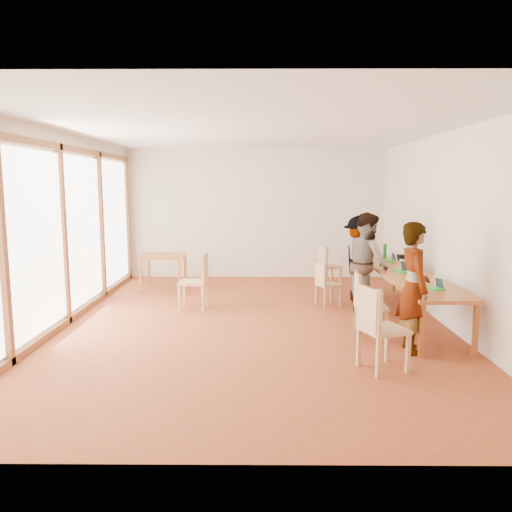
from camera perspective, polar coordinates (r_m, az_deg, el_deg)
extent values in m
plane|color=#9A4425|center=(7.97, -0.29, -7.75)|extent=(8.00, 8.00, 0.00)
cube|color=silver|center=(11.68, -0.04, 4.85)|extent=(6.00, 0.10, 3.00)
cube|color=silver|center=(3.73, -1.11, -2.58)|extent=(6.00, 0.10, 3.00)
cube|color=silver|center=(8.22, 21.14, 2.84)|extent=(0.10, 8.00, 3.00)
cube|color=white|center=(8.28, -21.28, 2.86)|extent=(0.10, 8.00, 3.00)
cube|color=white|center=(7.70, -0.31, 14.39)|extent=(6.00, 8.00, 0.04)
cube|color=#A45A24|center=(8.56, 16.74, -2.00)|extent=(0.80, 4.00, 0.05)
cube|color=#A45A24|center=(6.73, 18.43, -8.11)|extent=(0.06, 0.06, 0.70)
cube|color=#A45A24|center=(10.39, 11.88, -2.15)|extent=(0.06, 0.06, 0.70)
cube|color=#A45A24|center=(6.97, 23.80, -7.83)|extent=(0.06, 0.06, 0.70)
cube|color=#A45A24|center=(10.55, 15.51, -2.12)|extent=(0.06, 0.06, 0.70)
cube|color=#A45A24|center=(10.43, -10.56, 0.02)|extent=(0.90, 0.90, 0.05)
cube|color=#A45A24|center=(10.20, -13.07, -2.38)|extent=(0.05, 0.05, 0.70)
cube|color=#A45A24|center=(10.95, -12.12, -1.63)|extent=(0.05, 0.05, 0.70)
cube|color=#A45A24|center=(10.05, -8.73, -2.42)|extent=(0.05, 0.05, 0.70)
cube|color=#A45A24|center=(10.80, -8.08, -1.65)|extent=(0.05, 0.05, 0.70)
cube|color=#E2A571|center=(6.15, 14.39, -8.15)|extent=(0.62, 0.62, 0.05)
cube|color=#E2A571|center=(5.96, 12.77, -5.91)|extent=(0.21, 0.46, 0.50)
cube|color=#E2A571|center=(7.36, 13.01, -5.70)|extent=(0.46, 0.46, 0.04)
cube|color=#E2A571|center=(7.27, 11.53, -3.79)|extent=(0.06, 0.44, 0.46)
cube|color=#E2A571|center=(9.15, 8.31, -3.28)|extent=(0.48, 0.48, 0.04)
cube|color=#E2A571|center=(9.03, 7.42, -2.05)|extent=(0.17, 0.36, 0.39)
cube|color=#E2A571|center=(10.90, 8.41, -1.21)|extent=(0.54, 0.54, 0.04)
cube|color=#E2A571|center=(10.77, 7.60, -0.06)|extent=(0.20, 0.39, 0.43)
cube|color=#E2A571|center=(8.82, -7.22, -2.99)|extent=(0.50, 0.50, 0.05)
cube|color=#E2A571|center=(8.74, -5.87, -1.28)|extent=(0.07, 0.48, 0.50)
imported|color=gray|center=(6.82, 17.59, -3.45)|extent=(0.44, 0.64, 1.72)
imported|color=gray|center=(8.69, 12.57, -0.78)|extent=(0.81, 0.95, 1.72)
imported|color=gray|center=(9.50, 11.68, -0.31)|extent=(0.61, 1.05, 1.62)
cube|color=green|center=(7.34, 19.79, -3.52)|extent=(0.22, 0.26, 0.02)
cube|color=white|center=(7.38, 20.28, -2.87)|extent=(0.13, 0.21, 0.18)
cube|color=green|center=(8.59, 16.18, -1.69)|extent=(0.25, 0.29, 0.03)
cube|color=white|center=(8.62, 16.67, -1.06)|extent=(0.15, 0.23, 0.20)
cube|color=green|center=(9.71, 15.08, -0.52)|extent=(0.18, 0.23, 0.02)
cube|color=white|center=(9.72, 15.53, -0.05)|extent=(0.08, 0.21, 0.18)
imported|color=yellow|center=(7.75, 17.14, -2.54)|extent=(0.12, 0.12, 0.09)
cylinder|color=#198321|center=(10.05, 14.51, 0.53)|extent=(0.07, 0.07, 0.28)
cylinder|color=silver|center=(9.19, 17.46, -0.89)|extent=(0.07, 0.07, 0.09)
cylinder|color=white|center=(10.06, 15.33, -0.12)|extent=(0.08, 0.08, 0.06)
cube|color=#BC4187|center=(8.57, 14.57, -1.68)|extent=(0.05, 0.10, 0.01)
cube|color=black|center=(9.94, 16.34, -0.18)|extent=(0.16, 0.26, 0.09)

